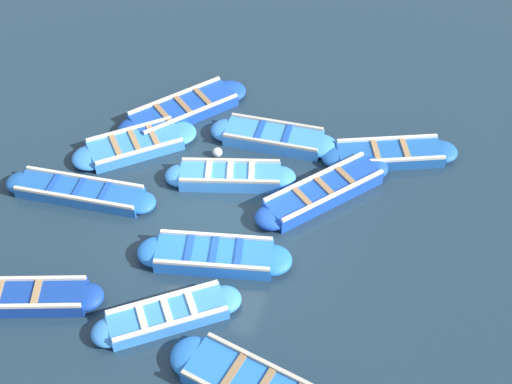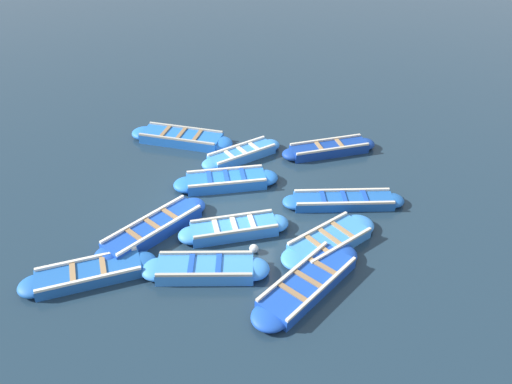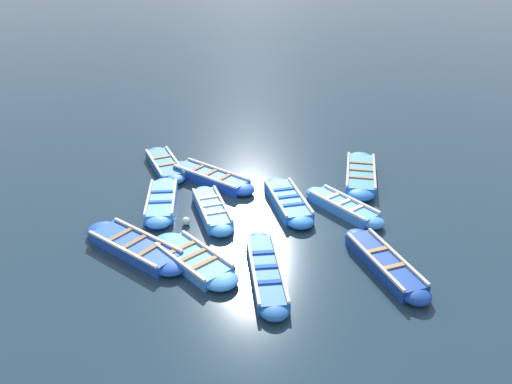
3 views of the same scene
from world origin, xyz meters
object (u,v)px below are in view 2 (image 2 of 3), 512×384
at_px(boat_outer_right, 234,229).
at_px(boat_outer_left, 343,201).
at_px(boat_centre, 226,181).
at_px(buoy_orange_near, 254,249).
at_px(boat_drifting, 329,241).
at_px(boat_end_of_row, 329,149).
at_px(boat_broadside, 308,284).
at_px(boat_alongside, 181,138).
at_px(boat_near_quay, 153,229).
at_px(boat_far_corner, 89,274).
at_px(boat_tucked, 242,154).
at_px(boat_bow_out, 205,269).

xyz_separation_m(boat_outer_right, boat_outer_left, (1.59, -3.23, -0.03)).
bearing_deg(boat_centre, buoy_orange_near, -160.91).
distance_m(boat_outer_left, boat_drifting, 2.00).
xyz_separation_m(boat_end_of_row, boat_broadside, (-6.75, 0.93, -0.01)).
xyz_separation_m(boat_end_of_row, boat_alongside, (0.48, 5.45, 0.00)).
bearing_deg(boat_broadside, boat_centre, 29.62).
bearing_deg(boat_centre, boat_outer_right, -168.60).
xyz_separation_m(boat_near_quay, buoy_orange_near, (-0.58, -2.90, -0.06)).
height_order(boat_end_of_row, boat_drifting, boat_end_of_row).
bearing_deg(boat_drifting, boat_far_corner, 105.01).
bearing_deg(boat_end_of_row, boat_centre, 123.61).
xyz_separation_m(boat_broadside, buoy_orange_near, (1.26, 1.43, -0.03)).
height_order(boat_centre, boat_near_quay, boat_near_quay).
bearing_deg(boat_outer_left, boat_tucked, 52.35).
relative_size(boat_end_of_row, boat_tucked, 1.22).
bearing_deg(boat_broadside, buoy_orange_near, 48.49).
height_order(boat_tucked, boat_drifting, boat_tucked).
bearing_deg(boat_drifting, boat_outer_right, 82.86).
xyz_separation_m(boat_outer_right, boat_tucked, (4.18, 0.13, -0.01)).
bearing_deg(buoy_orange_near, boat_outer_left, -48.10).
relative_size(boat_outer_right, boat_near_quay, 0.96).
distance_m(boat_centre, boat_far_corner, 5.38).
distance_m(boat_far_corner, boat_outer_right, 4.06).
relative_size(boat_centre, buoy_orange_near, 13.93).
xyz_separation_m(boat_centre, boat_near_quay, (-2.61, 1.80, 0.02)).
xyz_separation_m(boat_outer_right, boat_end_of_row, (4.74, -2.97, -0.00)).
xyz_separation_m(boat_bow_out, boat_alongside, (6.88, 1.89, 0.01)).
relative_size(boat_outer_left, buoy_orange_near, 15.10).
distance_m(boat_end_of_row, boat_drifting, 5.08).
relative_size(boat_outer_right, boat_drifting, 1.07).
distance_m(boat_bow_out, boat_broadside, 2.65).
xyz_separation_m(boat_end_of_row, boat_outer_left, (-3.14, -0.26, -0.02)).
xyz_separation_m(boat_far_corner, buoy_orange_near, (1.25, -4.14, -0.03)).
xyz_separation_m(boat_outer_right, buoy_orange_near, (-0.75, -0.61, -0.05)).
xyz_separation_m(boat_near_quay, boat_alongside, (5.39, 0.19, -0.01)).
distance_m(boat_centre, boat_near_quay, 3.17).
distance_m(boat_alongside, boat_broadside, 8.53).
height_order(boat_centre, boat_outer_left, boat_centre).
height_order(boat_outer_right, boat_near_quay, boat_near_quay).
xyz_separation_m(boat_centre, boat_end_of_row, (2.30, -3.46, -0.00)).
height_order(boat_outer_right, buoy_orange_near, boat_outer_right).
bearing_deg(boat_drifting, boat_near_quay, 88.18).
bearing_deg(boat_broadside, boat_near_quay, 66.97).
distance_m(boat_end_of_row, buoy_orange_near, 5.97).
relative_size(boat_far_corner, boat_broadside, 0.99).
relative_size(boat_tucked, boat_broadside, 0.82).
distance_m(boat_near_quay, boat_alongside, 5.40).
height_order(boat_bow_out, boat_near_quay, boat_near_quay).
bearing_deg(boat_outer_left, boat_bow_out, 130.54).
bearing_deg(boat_end_of_row, buoy_orange_near, 156.77).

